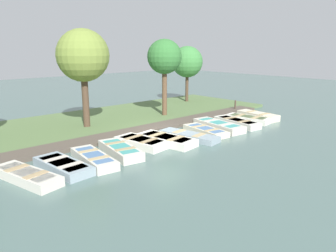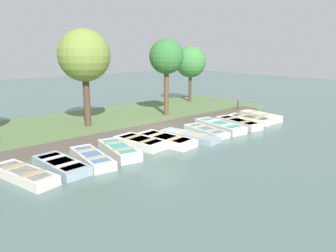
{
  "view_description": "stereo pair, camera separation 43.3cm",
  "coord_description": "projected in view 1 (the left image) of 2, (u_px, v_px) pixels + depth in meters",
  "views": [
    {
      "loc": [
        13.54,
        -11.97,
        4.87
      ],
      "look_at": [
        0.69,
        -0.23,
        0.65
      ],
      "focal_mm": 35.0,
      "sensor_mm": 36.0,
      "label": 1
    },
    {
      "loc": [
        13.83,
        -11.64,
        4.87
      ],
      "look_at": [
        0.69,
        -0.23,
        0.65
      ],
      "focal_mm": 35.0,
      "sensor_mm": 36.0,
      "label": 2
    }
  ],
  "objects": [
    {
      "name": "rowboat_11",
      "position": [
        258.0,
        115.0,
        22.74
      ],
      "size": [
        3.05,
        1.25,
        0.44
      ],
      "rotation": [
        0.0,
        0.0,
        -0.1
      ],
      "color": "beige",
      "rests_on": "ground_plane"
    },
    {
      "name": "park_tree_center",
      "position": [
        164.0,
        58.0,
        22.16
      ],
      "size": [
        2.35,
        2.35,
        5.4
      ],
      "color": "brown",
      "rests_on": "ground_plane"
    },
    {
      "name": "shore_bank",
      "position": [
        114.0,
        119.0,
        22.27
      ],
      "size": [
        8.0,
        24.0,
        0.19
      ],
      "color": "#567042",
      "rests_on": "ground_plane"
    },
    {
      "name": "rowboat_4",
      "position": [
        141.0,
        142.0,
        16.45
      ],
      "size": [
        2.88,
        1.63,
        0.4
      ],
      "rotation": [
        0.0,
        0.0,
        0.15
      ],
      "color": "silver",
      "rests_on": "ground_plane"
    },
    {
      "name": "rowboat_9",
      "position": [
        237.0,
        122.0,
        20.81
      ],
      "size": [
        3.34,
        1.45,
        0.4
      ],
      "rotation": [
        0.0,
        0.0,
        -0.14
      ],
      "color": "silver",
      "rests_on": "ground_plane"
    },
    {
      "name": "rowboat_0",
      "position": [
        27.0,
        176.0,
        12.19
      ],
      "size": [
        3.31,
        1.67,
        0.39
      ],
      "rotation": [
        0.0,
        0.0,
        0.23
      ],
      "color": "beige",
      "rests_on": "ground_plane"
    },
    {
      "name": "dock_walkway",
      "position": [
        149.0,
        129.0,
        19.56
      ],
      "size": [
        1.44,
        20.12,
        0.21
      ],
      "color": "#51473D",
      "rests_on": "ground_plane"
    },
    {
      "name": "rowboat_5",
      "position": [
        166.0,
        140.0,
        16.9
      ],
      "size": [
        3.37,
        1.71,
        0.4
      ],
      "rotation": [
        0.0,
        0.0,
        0.15
      ],
      "color": "silver",
      "rests_on": "ground_plane"
    },
    {
      "name": "rowboat_8",
      "position": [
        219.0,
        125.0,
        19.86
      ],
      "size": [
        3.57,
        1.61,
        0.44
      ],
      "rotation": [
        0.0,
        0.0,
        -0.13
      ],
      "color": "beige",
      "rests_on": "ground_plane"
    },
    {
      "name": "rowboat_2",
      "position": [
        94.0,
        158.0,
        14.08
      ],
      "size": [
        3.16,
        1.35,
        0.4
      ],
      "rotation": [
        0.0,
        0.0,
        -0.12
      ],
      "color": "beige",
      "rests_on": "ground_plane"
    },
    {
      "name": "park_tree_left",
      "position": [
        83.0,
        56.0,
        18.8
      ],
      "size": [
        3.04,
        3.04,
        5.91
      ],
      "color": "#4C3828",
      "rests_on": "ground_plane"
    },
    {
      "name": "rowboat_1",
      "position": [
        63.0,
        166.0,
        13.22
      ],
      "size": [
        3.02,
        1.37,
        0.38
      ],
      "rotation": [
        0.0,
        0.0,
        0.08
      ],
      "color": "#8C9EA8",
      "rests_on": "ground_plane"
    },
    {
      "name": "rowboat_3",
      "position": [
        120.0,
        150.0,
        15.15
      ],
      "size": [
        3.1,
        1.54,
        0.44
      ],
      "rotation": [
        0.0,
        0.0,
        -0.18
      ],
      "color": "beige",
      "rests_on": "ground_plane"
    },
    {
      "name": "park_tree_right",
      "position": [
        187.0,
        62.0,
        28.09
      ],
      "size": [
        2.66,
        2.66,
        4.94
      ],
      "color": "#4C3828",
      "rests_on": "ground_plane"
    },
    {
      "name": "rowboat_7",
      "position": [
        206.0,
        131.0,
        18.88
      ],
      "size": [
        3.08,
        1.45,
        0.34
      ],
      "rotation": [
        0.0,
        0.0,
        -0.14
      ],
      "color": "beige",
      "rests_on": "ground_plane"
    },
    {
      "name": "ground_plane",
      "position": [
        163.0,
        134.0,
        18.71
      ],
      "size": [
        80.0,
        80.0,
        0.0
      ],
      "primitive_type": "plane",
      "color": "#4C6660"
    },
    {
      "name": "mooring_post_far",
      "position": [
        235.0,
        106.0,
        25.28
      ],
      "size": [
        0.12,
        0.12,
        0.88
      ],
      "color": "#47382D",
      "rests_on": "ground_plane"
    },
    {
      "name": "rowboat_6",
      "position": [
        189.0,
        136.0,
        17.74
      ],
      "size": [
        3.52,
        1.56,
        0.34
      ],
      "rotation": [
        0.0,
        0.0,
        0.17
      ],
      "color": "#8C9EA8",
      "rests_on": "ground_plane"
    },
    {
      "name": "rowboat_10",
      "position": [
        248.0,
        119.0,
        21.87
      ],
      "size": [
        3.07,
        1.59,
        0.38
      ],
      "rotation": [
        0.0,
        0.0,
        0.15
      ],
      "color": "silver",
      "rests_on": "ground_plane"
    }
  ]
}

